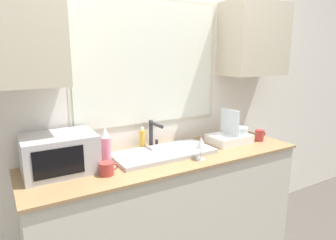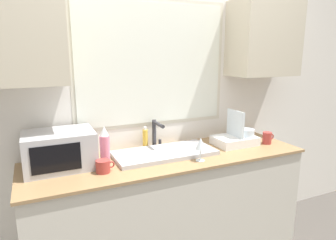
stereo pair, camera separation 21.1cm
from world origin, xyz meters
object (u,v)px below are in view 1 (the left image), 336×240
Objects in this scene: dish_rack at (230,136)px; wine_glass at (201,143)px; microwave at (59,154)px; spray_bottle at (106,148)px; faucet at (153,132)px; mug_near_sink at (107,169)px; soap_bottle at (143,140)px.

wine_glass is (-0.47, -0.21, 0.07)m from dish_rack.
spray_bottle is at bearing -11.29° from microwave.
microwave is at bearing 168.71° from spray_bottle.
dish_rack is 1.99× the size of wine_glass.
microwave is 2.60× the size of wine_glass.
microwave is at bearing -171.07° from faucet.
dish_rack is at bearing -2.94° from microwave.
dish_rack is 1.14m from mug_near_sink.
spray_bottle is at bearing 160.47° from wine_glass.
spray_bottle is 0.66m from wine_glass.
spray_bottle reaches higher than wine_glass.
dish_rack is 1.26× the size of spray_bottle.
faucet reaches higher than wine_glass.
microwave reaches higher than wine_glass.
spray_bottle is (-0.45, -0.17, -0.01)m from faucet.
spray_bottle reaches higher than faucet.
mug_near_sink is at bearing 173.42° from wine_glass.
wine_glass is (0.62, -0.22, -0.01)m from spray_bottle.
microwave is 1.31× the size of dish_rack.
mug_near_sink is at bearing -108.14° from spray_bottle.
faucet is 0.74m from microwave.
dish_rack is at bearing 24.00° from wine_glass.
soap_bottle is (-0.08, 0.02, -0.06)m from faucet.
soap_bottle is at bearing 121.90° from wine_glass.
faucet is at bearing 163.81° from dish_rack.
soap_bottle is 0.49m from wine_glass.
soap_bottle is at bearing 28.08° from spray_bottle.
wine_glass is (0.91, -0.28, 0.00)m from microwave.
faucet is 1.25× the size of soap_bottle.
spray_bottle is at bearing 71.86° from mug_near_sink.
mug_near_sink is 0.68m from wine_glass.
dish_rack is at bearing -0.70° from spray_bottle.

